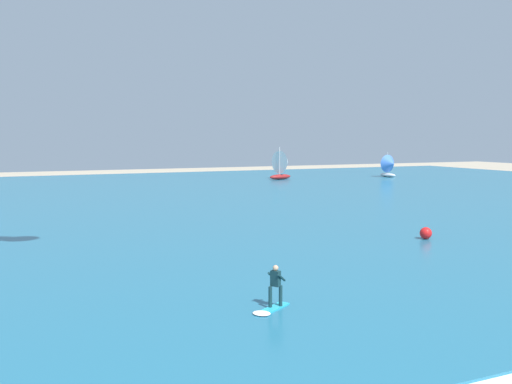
{
  "coord_description": "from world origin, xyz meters",
  "views": [
    {
      "loc": [
        -8.99,
        -4.94,
        6.6
      ],
      "look_at": [
        -0.03,
        15.36,
        4.39
      ],
      "focal_mm": 38.13,
      "sensor_mm": 36.0,
      "label": 1
    }
  ],
  "objects_px": {
    "sailboat_anchored_offshore": "(283,164)",
    "sailboat_far_left": "(390,166)",
    "kitesurfer": "(273,294)",
    "marker_buoy": "(426,233)"
  },
  "relations": [
    {
      "from": "kitesurfer",
      "to": "sailboat_far_left",
      "type": "relative_size",
      "value": 0.47
    },
    {
      "from": "marker_buoy",
      "to": "kitesurfer",
      "type": "bearing_deg",
      "value": -149.44
    },
    {
      "from": "sailboat_anchored_offshore",
      "to": "marker_buoy",
      "type": "bearing_deg",
      "value": -106.4
    },
    {
      "from": "sailboat_far_left",
      "to": "kitesurfer",
      "type": "bearing_deg",
      "value": -130.99
    },
    {
      "from": "sailboat_anchored_offshore",
      "to": "marker_buoy",
      "type": "relative_size",
      "value": 6.56
    },
    {
      "from": "kitesurfer",
      "to": "marker_buoy",
      "type": "distance_m",
      "value": 17.72
    },
    {
      "from": "kitesurfer",
      "to": "sailboat_anchored_offshore",
      "type": "xyz_separation_m",
      "value": [
        29.86,
        58.62,
        1.72
      ]
    },
    {
      "from": "sailboat_anchored_offshore",
      "to": "sailboat_far_left",
      "type": "bearing_deg",
      "value": -10.18
    },
    {
      "from": "sailboat_anchored_offshore",
      "to": "kitesurfer",
      "type": "bearing_deg",
      "value": -117.0
    },
    {
      "from": "kitesurfer",
      "to": "sailboat_far_left",
      "type": "xyz_separation_m",
      "value": [
        48.1,
        55.34,
        1.3
      ]
    }
  ]
}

